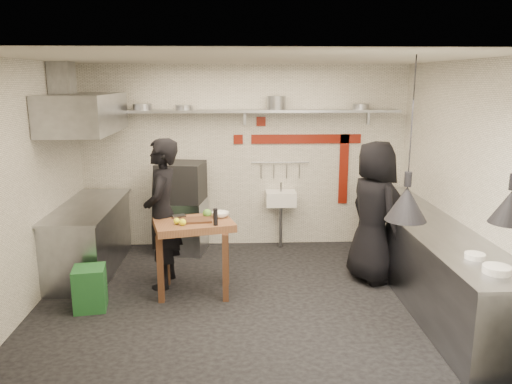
{
  "coord_description": "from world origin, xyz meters",
  "views": [
    {
      "loc": [
        -0.16,
        -5.56,
        2.59
      ],
      "look_at": [
        0.1,
        0.3,
        1.25
      ],
      "focal_mm": 35.0,
      "sensor_mm": 36.0,
      "label": 1
    }
  ],
  "objects_px": {
    "prep_table": "(195,257)",
    "chef_right": "(374,212)",
    "green_bin": "(90,288)",
    "chef_left": "(162,214)",
    "oven_stand": "(182,226)",
    "combi_oven": "(181,182)"
  },
  "relations": [
    {
      "from": "prep_table",
      "to": "chef_right",
      "type": "xyz_separation_m",
      "value": [
        2.28,
        0.31,
        0.46
      ]
    },
    {
      "from": "green_bin",
      "to": "prep_table",
      "type": "bearing_deg",
      "value": 18.88
    },
    {
      "from": "chef_left",
      "to": "oven_stand",
      "type": "bearing_deg",
      "value": 178.67
    },
    {
      "from": "combi_oven",
      "to": "chef_right",
      "type": "distance_m",
      "value": 2.85
    },
    {
      "from": "oven_stand",
      "to": "combi_oven",
      "type": "relative_size",
      "value": 1.23
    },
    {
      "from": "chef_left",
      "to": "chef_right",
      "type": "xyz_separation_m",
      "value": [
        2.69,
        0.04,
        -0.02
      ]
    },
    {
      "from": "combi_oven",
      "to": "chef_right",
      "type": "relative_size",
      "value": 0.35
    },
    {
      "from": "chef_right",
      "to": "chef_left",
      "type": "bearing_deg",
      "value": 71.99
    },
    {
      "from": "prep_table",
      "to": "chef_right",
      "type": "bearing_deg",
      "value": -6.4
    },
    {
      "from": "prep_table",
      "to": "chef_right",
      "type": "relative_size",
      "value": 0.5
    },
    {
      "from": "oven_stand",
      "to": "prep_table",
      "type": "height_order",
      "value": "prep_table"
    },
    {
      "from": "oven_stand",
      "to": "chef_left",
      "type": "bearing_deg",
      "value": -85.13
    },
    {
      "from": "combi_oven",
      "to": "green_bin",
      "type": "distance_m",
      "value": 2.27
    },
    {
      "from": "combi_oven",
      "to": "prep_table",
      "type": "bearing_deg",
      "value": -69.5
    },
    {
      "from": "oven_stand",
      "to": "chef_right",
      "type": "height_order",
      "value": "chef_right"
    },
    {
      "from": "chef_right",
      "to": "green_bin",
      "type": "bearing_deg",
      "value": 82.8
    },
    {
      "from": "combi_oven",
      "to": "chef_right",
      "type": "bearing_deg",
      "value": -15.65
    },
    {
      "from": "combi_oven",
      "to": "chef_left",
      "type": "distance_m",
      "value": 1.26
    },
    {
      "from": "combi_oven",
      "to": "green_bin",
      "type": "bearing_deg",
      "value": -104.91
    },
    {
      "from": "combi_oven",
      "to": "green_bin",
      "type": "relative_size",
      "value": 1.3
    },
    {
      "from": "prep_table",
      "to": "chef_right",
      "type": "distance_m",
      "value": 2.34
    },
    {
      "from": "oven_stand",
      "to": "prep_table",
      "type": "distance_m",
      "value": 1.58
    }
  ]
}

